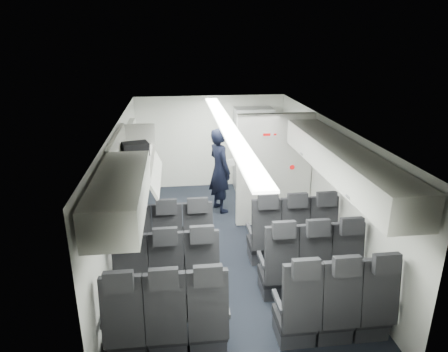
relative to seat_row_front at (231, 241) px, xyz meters
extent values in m
cube|color=black|center=(0.00, 0.53, -0.41)|extent=(3.40, 6.00, 0.01)
cube|color=white|center=(0.00, 0.53, 1.75)|extent=(3.40, 6.00, 0.01)
cube|color=silver|center=(0.00, 3.53, 0.67)|extent=(3.40, 0.01, 2.15)
cube|color=silver|center=(0.00, -2.47, 0.67)|extent=(3.40, 0.01, 2.15)
cube|color=silver|center=(-1.70, 0.53, 0.67)|extent=(0.01, 6.00, 2.15)
cube|color=silver|center=(1.70, 0.53, 0.67)|extent=(0.01, 6.00, 2.15)
cube|color=white|center=(0.00, 0.53, 1.71)|extent=(0.25, 5.52, 0.03)
cube|color=black|center=(-1.42, 0.08, -0.13)|extent=(0.44, 0.46, 0.12)
cube|color=#2D2D33|center=(-1.42, 0.08, -0.29)|extent=(0.42, 0.42, 0.22)
cube|color=black|center=(-1.42, -0.14, 0.32)|extent=(0.44, 0.20, 0.80)
cube|color=black|center=(-1.42, -0.19, 0.72)|extent=(0.30, 0.12, 0.23)
cube|color=#2D2D33|center=(-1.64, 0.05, 0.15)|extent=(0.05, 0.40, 0.06)
cube|color=#2D2D33|center=(-1.20, 0.05, 0.15)|extent=(0.05, 0.40, 0.06)
cube|color=black|center=(-0.97, 0.08, -0.13)|extent=(0.44, 0.46, 0.12)
cube|color=#2D2D33|center=(-0.97, 0.08, -0.29)|extent=(0.42, 0.42, 0.22)
cube|color=black|center=(-0.97, -0.14, 0.32)|extent=(0.44, 0.20, 0.80)
cube|color=black|center=(-0.97, -0.19, 0.72)|extent=(0.30, 0.12, 0.23)
cube|color=#2D2D33|center=(-1.19, 0.05, 0.15)|extent=(0.05, 0.40, 0.06)
cube|color=#2D2D33|center=(-0.75, 0.05, 0.15)|extent=(0.05, 0.40, 0.06)
cube|color=black|center=(-0.52, 0.08, -0.13)|extent=(0.44, 0.46, 0.12)
cube|color=#2D2D33|center=(-0.52, 0.08, -0.29)|extent=(0.42, 0.42, 0.22)
cube|color=black|center=(-0.52, -0.14, 0.32)|extent=(0.44, 0.20, 0.80)
cube|color=black|center=(-0.52, -0.19, 0.72)|extent=(0.30, 0.12, 0.23)
cube|color=#2D2D33|center=(-0.74, 0.05, 0.15)|extent=(0.05, 0.40, 0.06)
cube|color=#2D2D33|center=(-0.30, 0.05, 0.15)|extent=(0.05, 0.40, 0.06)
cube|color=black|center=(0.52, 0.08, -0.13)|extent=(0.44, 0.46, 0.12)
cube|color=#2D2D33|center=(0.52, 0.08, -0.29)|extent=(0.42, 0.42, 0.22)
cube|color=black|center=(0.52, -0.14, 0.32)|extent=(0.44, 0.20, 0.80)
cube|color=black|center=(0.52, -0.19, 0.72)|extent=(0.30, 0.12, 0.23)
cube|color=#2D2D33|center=(0.30, 0.05, 0.15)|extent=(0.05, 0.40, 0.06)
cube|color=#2D2D33|center=(0.74, 0.05, 0.15)|extent=(0.05, 0.40, 0.06)
cube|color=black|center=(0.97, 0.08, -0.13)|extent=(0.44, 0.46, 0.12)
cube|color=#2D2D33|center=(0.97, 0.08, -0.29)|extent=(0.42, 0.42, 0.22)
cube|color=black|center=(0.97, -0.14, 0.32)|extent=(0.44, 0.20, 0.80)
cube|color=black|center=(0.97, -0.19, 0.72)|extent=(0.30, 0.12, 0.23)
cube|color=#2D2D33|center=(0.75, 0.05, 0.15)|extent=(0.05, 0.40, 0.06)
cube|color=#2D2D33|center=(1.19, 0.05, 0.15)|extent=(0.05, 0.40, 0.06)
cube|color=black|center=(1.42, 0.08, -0.13)|extent=(0.44, 0.46, 0.12)
cube|color=#2D2D33|center=(1.42, 0.08, -0.29)|extent=(0.42, 0.42, 0.22)
cube|color=black|center=(1.42, -0.14, 0.32)|extent=(0.44, 0.20, 0.80)
cube|color=black|center=(1.42, -0.19, 0.72)|extent=(0.30, 0.12, 0.23)
cube|color=#2D2D33|center=(1.20, 0.05, 0.15)|extent=(0.05, 0.40, 0.06)
cube|color=#2D2D33|center=(1.64, 0.05, 0.15)|extent=(0.05, 0.40, 0.06)
cube|color=black|center=(-1.42, -0.82, -0.13)|extent=(0.44, 0.46, 0.12)
cube|color=#2D2D33|center=(-1.42, -0.82, -0.29)|extent=(0.42, 0.42, 0.22)
cube|color=black|center=(-1.42, -1.04, 0.32)|extent=(0.44, 0.20, 0.80)
cube|color=black|center=(-1.42, -1.09, 0.72)|extent=(0.30, 0.12, 0.23)
cube|color=#2D2D33|center=(-1.64, -0.85, 0.15)|extent=(0.05, 0.40, 0.06)
cube|color=#2D2D33|center=(-1.20, -0.85, 0.15)|extent=(0.05, 0.40, 0.06)
cube|color=black|center=(-0.97, -0.82, -0.13)|extent=(0.44, 0.46, 0.12)
cube|color=#2D2D33|center=(-0.97, -0.82, -0.29)|extent=(0.42, 0.42, 0.22)
cube|color=black|center=(-0.97, -1.04, 0.32)|extent=(0.44, 0.20, 0.80)
cube|color=black|center=(-0.97, -1.09, 0.72)|extent=(0.30, 0.12, 0.23)
cube|color=#2D2D33|center=(-1.19, -0.85, 0.15)|extent=(0.05, 0.40, 0.06)
cube|color=#2D2D33|center=(-0.75, -0.85, 0.15)|extent=(0.05, 0.40, 0.06)
cube|color=black|center=(-0.52, -0.82, -0.13)|extent=(0.44, 0.46, 0.12)
cube|color=#2D2D33|center=(-0.52, -0.82, -0.29)|extent=(0.42, 0.42, 0.22)
cube|color=black|center=(-0.52, -1.04, 0.32)|extent=(0.44, 0.20, 0.80)
cube|color=black|center=(-0.52, -1.09, 0.72)|extent=(0.30, 0.12, 0.23)
cube|color=#2D2D33|center=(-0.74, -0.85, 0.15)|extent=(0.05, 0.40, 0.06)
cube|color=#2D2D33|center=(-0.30, -0.85, 0.15)|extent=(0.05, 0.40, 0.06)
cube|color=black|center=(0.52, -0.82, -0.13)|extent=(0.44, 0.46, 0.12)
cube|color=#2D2D33|center=(0.52, -0.82, -0.29)|extent=(0.42, 0.42, 0.22)
cube|color=black|center=(0.52, -1.04, 0.32)|extent=(0.44, 0.20, 0.80)
cube|color=black|center=(0.52, -1.09, 0.72)|extent=(0.30, 0.12, 0.23)
cube|color=#2D2D33|center=(0.30, -0.85, 0.15)|extent=(0.05, 0.40, 0.06)
cube|color=#2D2D33|center=(0.74, -0.85, 0.15)|extent=(0.05, 0.40, 0.06)
cube|color=black|center=(0.97, -0.82, -0.13)|extent=(0.44, 0.46, 0.12)
cube|color=#2D2D33|center=(0.97, -0.82, -0.29)|extent=(0.42, 0.42, 0.22)
cube|color=black|center=(0.97, -1.04, 0.32)|extent=(0.44, 0.20, 0.80)
cube|color=black|center=(0.97, -1.09, 0.72)|extent=(0.30, 0.12, 0.23)
cube|color=#2D2D33|center=(0.75, -0.85, 0.15)|extent=(0.05, 0.40, 0.06)
cube|color=#2D2D33|center=(1.19, -0.85, 0.15)|extent=(0.05, 0.40, 0.06)
cube|color=black|center=(1.42, -0.82, -0.13)|extent=(0.44, 0.46, 0.12)
cube|color=#2D2D33|center=(1.42, -0.82, -0.29)|extent=(0.42, 0.42, 0.22)
cube|color=black|center=(1.42, -1.04, 0.32)|extent=(0.44, 0.20, 0.80)
cube|color=black|center=(1.42, -1.09, 0.72)|extent=(0.30, 0.12, 0.23)
cube|color=#2D2D33|center=(1.20, -0.85, 0.15)|extent=(0.05, 0.40, 0.06)
cube|color=#2D2D33|center=(1.64, -0.85, 0.15)|extent=(0.05, 0.40, 0.06)
cube|color=black|center=(-1.42, -1.72, -0.13)|extent=(0.44, 0.46, 0.12)
cube|color=#2D2D33|center=(-1.42, -1.72, -0.29)|extent=(0.42, 0.42, 0.22)
cube|color=black|center=(-1.42, -1.94, 0.32)|extent=(0.44, 0.20, 0.80)
cube|color=black|center=(-1.42, -1.99, 0.72)|extent=(0.30, 0.12, 0.23)
cube|color=#2D2D33|center=(-1.64, -1.75, 0.15)|extent=(0.05, 0.40, 0.06)
cube|color=#2D2D33|center=(-1.20, -1.75, 0.15)|extent=(0.05, 0.40, 0.06)
cube|color=black|center=(-0.97, -1.72, -0.13)|extent=(0.44, 0.46, 0.12)
cube|color=#2D2D33|center=(-0.97, -1.72, -0.29)|extent=(0.42, 0.42, 0.22)
cube|color=black|center=(-0.97, -1.94, 0.32)|extent=(0.44, 0.20, 0.80)
cube|color=black|center=(-0.97, -1.99, 0.72)|extent=(0.30, 0.12, 0.23)
cube|color=#2D2D33|center=(-1.19, -1.75, 0.15)|extent=(0.05, 0.40, 0.06)
cube|color=#2D2D33|center=(-0.75, -1.75, 0.15)|extent=(0.05, 0.40, 0.06)
cube|color=black|center=(-0.52, -1.72, -0.13)|extent=(0.44, 0.46, 0.12)
cube|color=#2D2D33|center=(-0.52, -1.72, -0.29)|extent=(0.42, 0.42, 0.22)
cube|color=black|center=(-0.52, -1.94, 0.32)|extent=(0.44, 0.20, 0.80)
cube|color=black|center=(-0.52, -1.99, 0.72)|extent=(0.30, 0.12, 0.23)
cube|color=#2D2D33|center=(-0.74, -1.75, 0.15)|extent=(0.05, 0.40, 0.06)
cube|color=#2D2D33|center=(-0.30, -1.75, 0.15)|extent=(0.05, 0.40, 0.06)
cube|color=black|center=(0.52, -1.72, -0.13)|extent=(0.44, 0.46, 0.12)
cube|color=#2D2D33|center=(0.52, -1.72, -0.29)|extent=(0.42, 0.42, 0.22)
cube|color=black|center=(0.52, -1.94, 0.32)|extent=(0.44, 0.20, 0.80)
cube|color=black|center=(0.52, -1.99, 0.72)|extent=(0.30, 0.12, 0.23)
cube|color=#2D2D33|center=(0.30, -1.75, 0.15)|extent=(0.05, 0.40, 0.06)
cube|color=#2D2D33|center=(0.74, -1.75, 0.15)|extent=(0.05, 0.40, 0.06)
cube|color=black|center=(0.97, -1.72, -0.13)|extent=(0.44, 0.46, 0.12)
cube|color=#2D2D33|center=(0.97, -1.72, -0.29)|extent=(0.42, 0.42, 0.22)
cube|color=black|center=(0.97, -1.94, 0.32)|extent=(0.44, 0.20, 0.80)
cube|color=black|center=(0.97, -1.99, 0.72)|extent=(0.30, 0.12, 0.23)
cube|color=#2D2D33|center=(0.75, -1.75, 0.15)|extent=(0.05, 0.40, 0.06)
cube|color=#2D2D33|center=(1.19, -1.75, 0.15)|extent=(0.05, 0.40, 0.06)
cube|color=black|center=(1.42, -1.72, -0.13)|extent=(0.44, 0.46, 0.12)
cube|color=#2D2D33|center=(1.42, -1.72, -0.29)|extent=(0.42, 0.42, 0.22)
cube|color=black|center=(1.42, -1.94, 0.32)|extent=(0.44, 0.20, 0.80)
cube|color=black|center=(1.42, -1.99, 0.72)|extent=(0.30, 0.12, 0.23)
cube|color=#2D2D33|center=(1.20, -1.75, 0.15)|extent=(0.05, 0.40, 0.06)
cube|color=#2D2D33|center=(1.64, -1.75, 0.15)|extent=(0.05, 0.40, 0.06)
cube|color=silver|center=(-1.40, -1.47, 1.46)|extent=(0.52, 1.80, 0.40)
cylinder|color=slate|center=(-1.15, -1.47, 1.30)|extent=(0.04, 0.10, 0.04)
cube|color=#9E9E93|center=(-1.40, 0.28, 1.26)|extent=(0.52, 1.70, 0.04)
cube|color=silver|center=(-1.66, 0.28, 1.46)|extent=(0.06, 1.70, 0.44)
cube|color=silver|center=(-1.40, -0.55, 1.46)|extent=(0.52, 0.04, 0.40)
cube|color=silver|center=(-1.40, 1.11, 1.46)|extent=(0.52, 0.04, 0.40)
cube|color=silver|center=(-1.15, 0.28, 1.15)|extent=(0.21, 1.61, 0.38)
cube|color=silver|center=(1.40, -1.47, 1.46)|extent=(0.52, 1.80, 0.40)
cylinder|color=slate|center=(1.15, -1.47, 1.30)|extent=(0.04, 0.10, 0.04)
cube|color=silver|center=(1.40, 0.28, 1.46)|extent=(0.52, 1.70, 0.40)
cylinder|color=slate|center=(1.15, 0.28, 1.30)|extent=(0.04, 0.10, 0.04)
cube|color=white|center=(0.98, 1.33, 0.67)|extent=(1.40, 0.12, 2.13)
cube|color=white|center=(0.85, 1.26, 1.38)|extent=(0.24, 0.01, 0.10)
cube|color=red|center=(0.80, 1.25, 1.38)|extent=(0.13, 0.01, 0.04)
cube|color=red|center=(0.95, 1.25, 1.38)|extent=(0.05, 0.01, 0.03)
cylinder|color=white|center=(1.30, 1.26, 0.75)|extent=(0.11, 0.01, 0.11)
cylinder|color=red|center=(1.30, 1.26, 0.75)|extent=(0.09, 0.01, 0.09)
cube|color=#939399|center=(0.95, 3.25, 0.55)|extent=(0.85, 0.50, 1.90)
cube|color=#3F3F42|center=(0.95, 2.99, 0.10)|extent=(0.80, 0.01, 0.02)
cube|color=#3F3F42|center=(0.95, 2.99, 0.60)|extent=(0.80, 0.01, 0.02)
cube|color=#3F3F42|center=(0.95, 2.99, 1.10)|extent=(0.80, 0.01, 0.02)
cube|color=silver|center=(-1.64, 2.08, 0.55)|extent=(0.10, 0.92, 1.86)
cylinder|color=black|center=(-1.58, 2.08, 1.05)|extent=(0.03, 0.22, 0.22)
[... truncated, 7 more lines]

